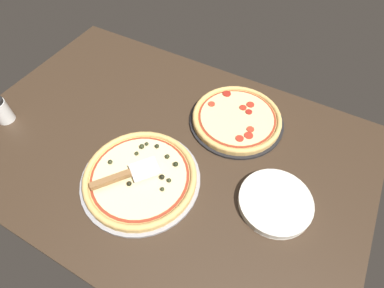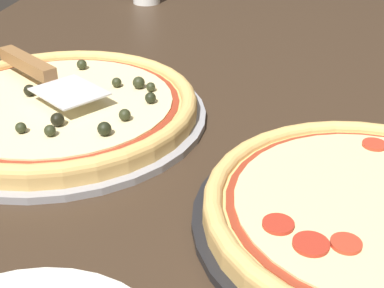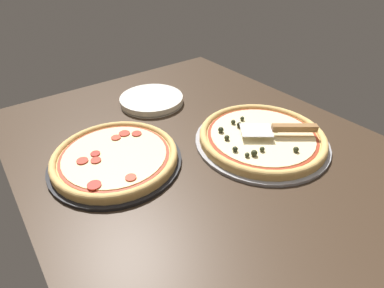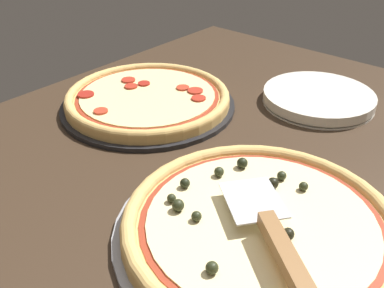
{
  "view_description": "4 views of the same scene",
  "coord_description": "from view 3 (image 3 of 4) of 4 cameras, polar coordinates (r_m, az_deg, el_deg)",
  "views": [
    {
      "loc": [
        44.02,
        -55.36,
        92.71
      ],
      "look_at": [
        11.26,
        4.27,
        3.0
      ],
      "focal_mm": 28.0,
      "sensor_mm": 36.0,
      "label": 1
    },
    {
      "loc": [
        67.8,
        13.44,
        35.59
      ],
      "look_at": [
        11.26,
        4.27,
        3.0
      ],
      "focal_mm": 50.0,
      "sensor_mm": 36.0,
      "label": 2
    },
    {
      "loc": [
        -47.74,
        48.95,
        55.11
      ],
      "look_at": [
        11.26,
        4.27,
        3.0
      ],
      "focal_mm": 28.0,
      "sensor_mm": 36.0,
      "label": 3
    },
    {
      "loc": [
        -41.05,
        -40.8,
        45.26
      ],
      "look_at": [
        11.26,
        4.27,
        3.0
      ],
      "focal_mm": 42.0,
      "sensor_mm": 36.0,
      "label": 4
    }
  ],
  "objects": [
    {
      "name": "plate_stack",
      "position": [
        1.2,
        -7.7,
        8.33
      ],
      "size": [
        24.72,
        24.72,
        2.8
      ],
      "color": "silver",
      "rests_on": "ground_plane"
    },
    {
      "name": "pizza_pan_front",
      "position": [
        0.99,
        13.04,
        0.56
      ],
      "size": [
        42.41,
        42.41,
        1.0
      ],
      "primitive_type": "cylinder",
      "color": "#939399",
      "rests_on": "ground_plane"
    },
    {
      "name": "pizza_front",
      "position": [
        0.98,
        13.16,
        1.46
      ],
      "size": [
        39.86,
        39.86,
        3.92
      ],
      "color": "#DBAD60",
      "rests_on": "pizza_pan_front"
    },
    {
      "name": "ground_plane",
      "position": [
        0.89,
        6.61,
        -4.91
      ],
      "size": [
        155.76,
        104.34,
        3.6
      ],
      "primitive_type": "cube",
      "color": "#38281C"
    },
    {
      "name": "serving_spatula",
      "position": [
        0.97,
        17.45,
        2.87
      ],
      "size": [
        18.23,
        21.67,
        2.0
      ],
      "color": "silver",
      "rests_on": "pizza_front"
    },
    {
      "name": "pizza_pan_back",
      "position": [
        0.91,
        -14.26,
        -3.19
      ],
      "size": [
        38.47,
        38.47,
        1.0
      ],
      "primitive_type": "cylinder",
      "color": "black",
      "rests_on": "ground_plane"
    },
    {
      "name": "pizza_back",
      "position": [
        0.89,
        -14.44,
        -2.24
      ],
      "size": [
        36.16,
        36.16,
        2.77
      ],
      "color": "#DBAD60",
      "rests_on": "pizza_pan_back"
    }
  ]
}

